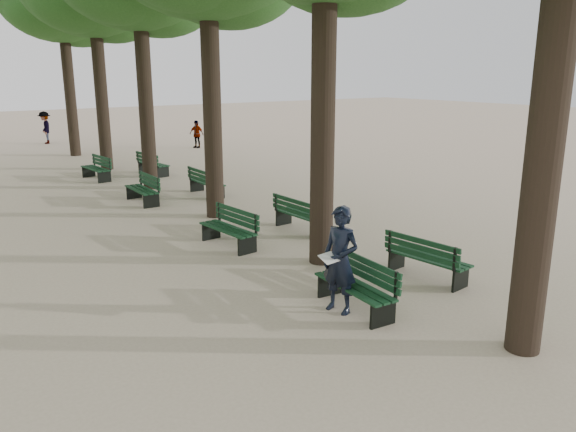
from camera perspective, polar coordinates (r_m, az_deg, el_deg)
ground at (r=9.67m, az=7.48°, el=-11.11°), size 120.00×120.00×0.00m
bench_left_0 at (r=10.19m, az=6.78°, el=-8.04°), size 0.71×1.84×0.92m
bench_left_1 at (r=13.75m, az=-6.08°, el=-2.00°), size 0.72×1.84×0.92m
bench_left_2 at (r=18.78m, az=-14.59°, el=2.10°), size 0.59×1.81×0.92m
bench_left_3 at (r=23.37m, az=-18.91°, el=4.17°), size 0.73×1.85×0.92m
bench_right_0 at (r=11.93m, az=13.96°, el=-4.97°), size 0.76×1.85×0.92m
bench_right_1 at (r=15.00m, az=1.33°, el=-0.51°), size 0.62×1.81×0.92m
bench_right_2 at (r=19.54m, az=-8.24°, el=2.90°), size 0.59×1.81×0.92m
bench_right_3 at (r=23.85m, az=-13.51°, el=4.75°), size 0.78×1.86×0.92m
man_with_map at (r=9.87m, az=5.33°, el=-4.48°), size 0.72×0.85×1.93m
pedestrian_b at (r=36.12m, az=-23.45°, el=8.24°), size 0.52×1.25×1.88m
pedestrian_c at (r=31.81m, az=-9.28°, el=8.21°), size 0.71×0.92×1.52m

